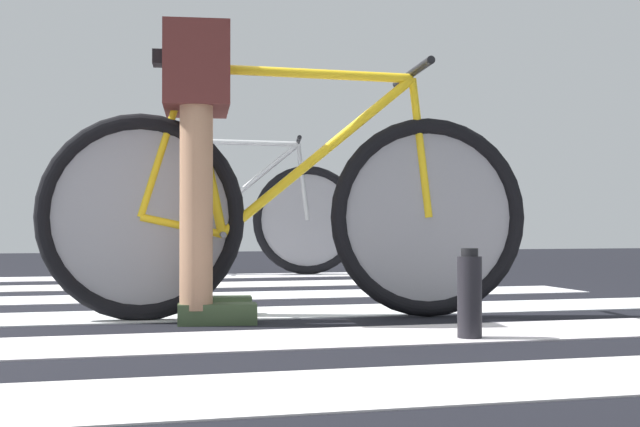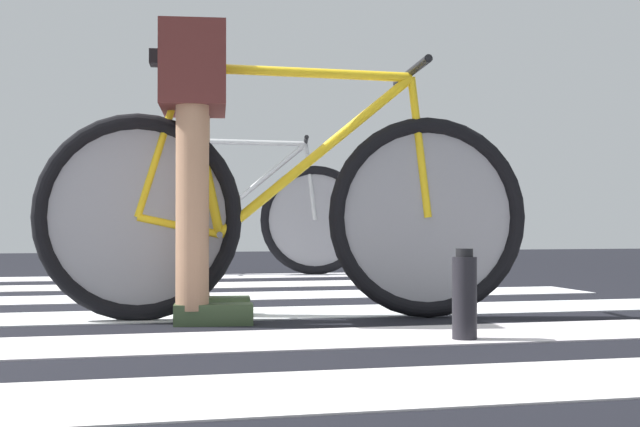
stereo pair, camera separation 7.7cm
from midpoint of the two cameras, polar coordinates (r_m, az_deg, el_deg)
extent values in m
cube|color=black|center=(3.49, -18.91, -6.31)|extent=(18.00, 14.00, 0.02)
cube|color=silver|center=(3.26, -17.23, -6.50)|extent=(5.20, 0.44, 0.00)
cube|color=silver|center=(4.04, -17.60, -5.36)|extent=(5.20, 0.44, 0.00)
cube|color=silver|center=(4.79, -19.19, -4.61)|extent=(5.20, 0.44, 0.00)
cube|color=silver|center=(5.55, -17.00, -4.07)|extent=(5.20, 0.44, 0.00)
torus|color=black|center=(3.09, -11.00, -0.23)|extent=(0.72, 0.14, 0.72)
torus|color=black|center=(3.18, 7.64, -0.25)|extent=(0.72, 0.14, 0.72)
cylinder|color=gray|center=(3.09, -11.00, -0.23)|extent=(0.60, 0.08, 0.61)
cylinder|color=gray|center=(3.18, 7.64, -0.25)|extent=(0.60, 0.08, 0.61)
cylinder|color=yellow|center=(3.15, -0.63, 9.09)|extent=(0.80, 0.13, 0.05)
cylinder|color=yellow|center=(3.12, 0.47, 3.80)|extent=(0.70, 0.12, 0.59)
cylinder|color=yellow|center=(3.09, -6.92, 4.03)|extent=(0.16, 0.05, 0.59)
cylinder|color=yellow|center=(3.08, -8.41, -0.79)|extent=(0.29, 0.06, 0.09)
cylinder|color=yellow|center=(3.10, -9.51, 4.58)|extent=(0.19, 0.05, 0.53)
cylinder|color=yellow|center=(3.19, 7.11, 4.25)|extent=(0.09, 0.04, 0.50)
cube|color=black|center=(3.14, -8.02, 9.86)|extent=(0.25, 0.12, 0.05)
cylinder|color=black|center=(3.21, 6.58, 9.06)|extent=(0.09, 0.52, 0.03)
cylinder|color=#4C4C51|center=(3.08, -5.81, -1.36)|extent=(0.06, 0.34, 0.02)
cylinder|color=#A87A5B|center=(3.23, -7.44, 2.41)|extent=(0.11, 0.11, 0.92)
cylinder|color=#A87A5B|center=(2.95, -7.52, 2.70)|extent=(0.11, 0.11, 0.92)
cube|color=#522321|center=(3.13, -7.47, 9.12)|extent=(0.27, 0.43, 0.28)
cube|color=#394C2E|center=(3.24, -6.21, -5.98)|extent=(0.27, 0.13, 0.07)
cube|color=#394C2E|center=(2.96, -6.16, -6.49)|extent=(0.27, 0.13, 0.07)
torus|color=black|center=(5.83, -10.03, -0.43)|extent=(0.71, 0.20, 0.72)
torus|color=black|center=(5.78, 0.04, -0.43)|extent=(0.71, 0.20, 0.72)
cylinder|color=gray|center=(5.83, -10.03, -0.43)|extent=(0.60, 0.13, 0.61)
cylinder|color=gray|center=(5.78, 0.04, -0.43)|extent=(0.60, 0.13, 0.61)
cylinder|color=#BBBDC0|center=(5.81, -4.52, 4.61)|extent=(0.79, 0.19, 0.05)
cylinder|color=#BBBDC0|center=(5.79, -3.93, 1.75)|extent=(0.69, 0.17, 0.59)
cylinder|color=#BBBDC0|center=(5.81, -7.87, 1.84)|extent=(0.16, 0.06, 0.59)
cylinder|color=#BBBDC0|center=(5.82, -8.66, -0.72)|extent=(0.29, 0.08, 0.09)
cylinder|color=#BBBDC0|center=(5.83, -9.24, 2.13)|extent=(0.19, 0.06, 0.53)
cylinder|color=#BBBDC0|center=(5.79, -0.26, 2.04)|extent=(0.09, 0.05, 0.50)
cube|color=black|center=(5.84, -8.45, 4.98)|extent=(0.25, 0.14, 0.05)
cylinder|color=black|center=(5.80, -0.56, 4.71)|extent=(0.13, 0.52, 0.03)
cylinder|color=#4C4C51|center=(5.80, -7.29, -1.02)|extent=(0.09, 0.34, 0.02)
cylinder|color=black|center=(2.59, 10.11, -5.43)|extent=(0.07, 0.07, 0.24)
cylinder|color=black|center=(2.58, 10.11, -2.51)|extent=(0.05, 0.05, 0.02)
camera|label=1|loc=(0.04, -103.52, 0.15)|focal=49.47mm
camera|label=2|loc=(0.04, 76.48, -0.15)|focal=49.47mm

